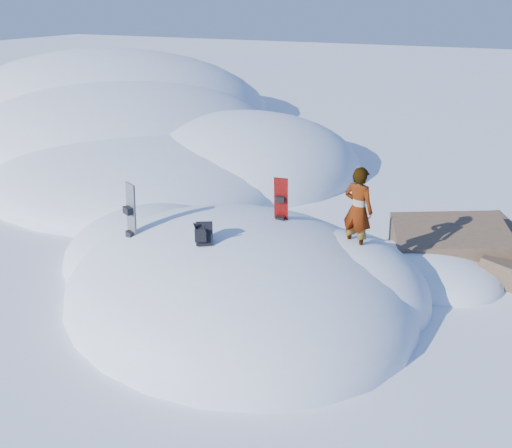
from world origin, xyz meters
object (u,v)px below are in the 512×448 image
at_px(backpack, 204,234).
at_px(person, 358,210).
at_px(snowboard_dark, 131,225).
at_px(snowboard_red, 281,211).

height_order(backpack, person, person).
distance_m(snowboard_dark, person, 4.27).
relative_size(backpack, person, 0.30).
bearing_deg(person, snowboard_dark, 38.96).
bearing_deg(person, snowboard_red, 19.85).
bearing_deg(snowboard_red, person, -7.69).
bearing_deg(snowboard_red, backpack, -125.50).
xyz_separation_m(snowboard_red, snowboard_dark, (-2.49, -1.44, -0.18)).
distance_m(snowboard_dark, backpack, 1.71).
xyz_separation_m(snowboard_red, person, (1.49, 0.03, 0.28)).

